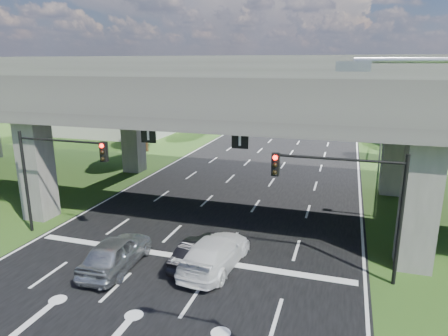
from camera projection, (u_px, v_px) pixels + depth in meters
The scene contains 17 objects.
ground at pixel (153, 294), 17.22m from camera, with size 160.00×160.00×0.00m, color #274C18.
road at pixel (222, 213), 26.45m from camera, with size 18.00×120.00×0.03m, color black.
overpass at pixel (231, 90), 26.28m from camera, with size 80.00×15.00×10.00m.
warehouse at pixel (100, 119), 56.49m from camera, with size 20.00×10.00×4.00m, color #9E9E99.
signal_right at pixel (350, 192), 17.55m from camera, with size 5.76×0.54×6.00m.
signal_left at pixel (54, 165), 22.04m from camera, with size 5.76×0.54×6.00m.
streetlight_far at pixel (380, 108), 35.00m from camera, with size 3.38×0.25×10.00m.
streetlight_beyond at pixel (371, 95), 49.77m from camera, with size 3.38×0.25×10.00m.
tree_left_near at pixel (145, 109), 44.01m from camera, with size 4.50×4.50×7.80m.
tree_left_mid at pixel (154, 106), 52.42m from camera, with size 3.91×3.90×6.76m.
tree_left_far at pixel (204, 95), 58.42m from camera, with size 4.80×4.80×8.32m.
tree_right_near at pixel (408, 119), 38.19m from camera, with size 4.20×4.20×7.28m.
tree_right_mid at pixel (428, 114), 44.80m from camera, with size 3.91×3.90×6.76m.
tree_right_far at pixel (385, 101), 53.17m from camera, with size 4.50×4.50×7.80m.
car_silver at pixel (116, 253), 19.16m from camera, with size 1.91×4.75×1.62m, color #A9ACB1.
car_dark at pixel (201, 252), 19.48m from camera, with size 1.46×4.18×1.38m, color black.
car_white at pixel (215, 253), 19.25m from camera, with size 2.16×5.32×1.54m, color silver.
Camera 1 is at (7.47, -13.66, 9.65)m, focal length 32.00 mm.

